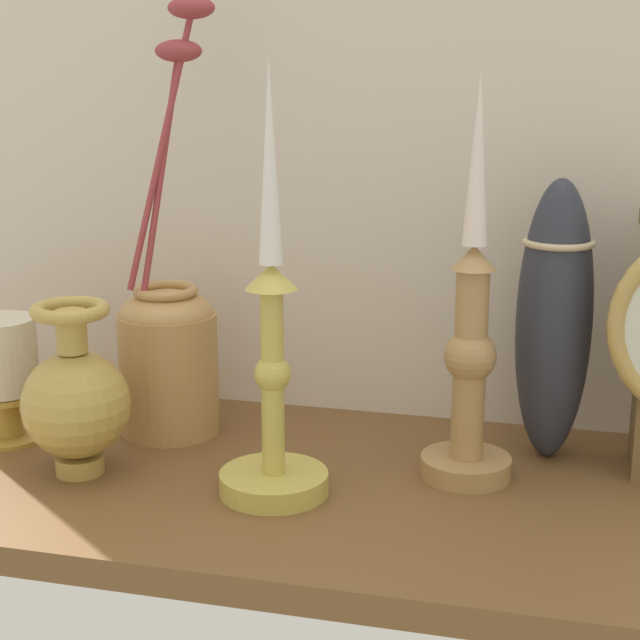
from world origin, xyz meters
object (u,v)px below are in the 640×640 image
Objects in this scene: candlestick_tall_center at (273,380)px; brass_vase_bulbous at (76,399)px; tall_ceramic_vase at (554,320)px; brass_vase_jar at (169,344)px; candlestick_tall_left at (470,354)px; pillar_candle_front at (2,371)px.

candlestick_tall_center reaches higher than brass_vase_bulbous.
brass_vase_jar is at bearing -176.06° from tall_ceramic_vase.
brass_vase_jar is (3.80, 11.49, 1.96)cm from brass_vase_bulbous.
candlestick_tall_left reaches higher than brass_vase_bulbous.
brass_vase_jar reaches higher than tall_ceramic_vase.
brass_vase_jar reaches higher than pillar_candle_front.
brass_vase_jar is at bearing 172.02° from candlestick_tall_left.
tall_ceramic_vase is at bearing 44.55° from candlestick_tall_left.
candlestick_tall_center reaches higher than candlestick_tall_left.
brass_vase_bulbous is at bearing -179.50° from candlestick_tall_center.
candlestick_tall_center is 2.32× the size of brass_vase_bulbous.
candlestick_tall_center is (-15.01, -7.31, -1.12)cm from candlestick_tall_left.
tall_ceramic_vase reaches higher than brass_vase_bulbous.
brass_vase_jar is at bearing 140.41° from candlestick_tall_center.
tall_ceramic_vase is at bearing 19.61° from brass_vase_bulbous.
pillar_candle_front is at bearing 168.49° from candlestick_tall_center.
candlestick_tall_left is 0.97× the size of candlestick_tall_center.
candlestick_tall_center is at bearing 0.50° from brass_vase_bulbous.
brass_vase_jar is 3.12× the size of pillar_candle_front.
brass_vase_bulbous is at bearing -160.39° from tall_ceramic_vase.
brass_vase_bulbous is (-17.51, -0.15, -3.09)cm from candlestick_tall_center.
brass_vase_bulbous is 41.90cm from tall_ceramic_vase.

